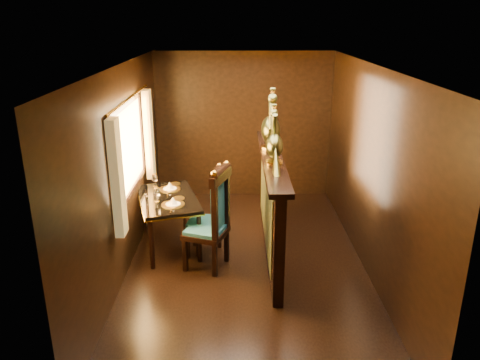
% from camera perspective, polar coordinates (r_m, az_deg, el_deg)
% --- Properties ---
extents(ground, '(5.00, 5.00, 0.00)m').
position_cam_1_polar(ground, '(6.18, 0.79, -10.06)').
color(ground, black).
rests_on(ground, ground).
extents(room_shell, '(3.04, 5.04, 2.52)m').
position_cam_1_polar(room_shell, '(5.59, -0.02, 4.31)').
color(room_shell, black).
rests_on(room_shell, ground).
extents(partition, '(0.26, 2.70, 1.36)m').
position_cam_1_polar(partition, '(6.15, 3.75, -2.85)').
color(partition, black).
rests_on(partition, ground).
extents(dining_table, '(1.06, 1.40, 0.93)m').
position_cam_1_polar(dining_table, '(6.40, -8.79, -2.66)').
color(dining_table, black).
rests_on(dining_table, ground).
extents(chair_left, '(0.64, 0.65, 1.38)m').
position_cam_1_polar(chair_left, '(5.76, -3.09, -4.39)').
color(chair_left, black).
rests_on(chair_left, ground).
extents(chair_right, '(0.51, 0.53, 1.23)m').
position_cam_1_polar(chair_right, '(6.15, -3.47, -3.61)').
color(chair_right, black).
rests_on(chair_right, ground).
extents(peacock_left, '(0.22, 0.58, 0.69)m').
position_cam_1_polar(peacock_left, '(5.54, 4.25, 5.43)').
color(peacock_left, '#184A2E').
rests_on(peacock_left, partition).
extents(peacock_right, '(0.27, 0.71, 0.84)m').
position_cam_1_polar(peacock_right, '(6.15, 3.79, 7.58)').
color(peacock_right, '#184A2E').
rests_on(peacock_right, partition).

